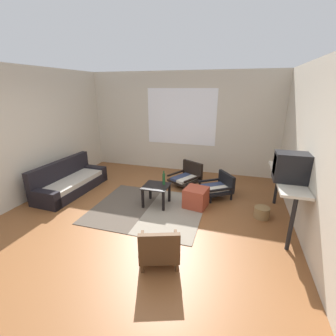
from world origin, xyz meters
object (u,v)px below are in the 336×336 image
at_px(armchair_by_window, 187,176).
at_px(wicker_basket, 262,212).
at_px(ottoman_orange, 196,198).
at_px(glass_bottle, 164,179).
at_px(crt_television, 292,167).
at_px(couch, 70,182).
at_px(console_shelf, 286,181).
at_px(armchair_striped_foreground, 159,248).
at_px(coffee_table, 156,190).
at_px(clay_vase, 284,161).
at_px(armchair_corner, 219,186).

height_order(armchair_by_window, wicker_basket, armchair_by_window).
bearing_deg(ottoman_orange, glass_bottle, -175.15).
bearing_deg(crt_television, couch, 176.36).
bearing_deg(ottoman_orange, crt_television, -14.00).
bearing_deg(crt_television, wicker_basket, 133.33).
bearing_deg(couch, console_shelf, -0.65).
bearing_deg(glass_bottle, armchair_striped_foreground, -74.35).
xyz_separation_m(crt_television, wicker_basket, (-0.30, 0.31, -1.01)).
height_order(armchair_striped_foreground, ottoman_orange, armchair_striped_foreground).
height_order(coffee_table, clay_vase, clay_vase).
bearing_deg(armchair_corner, armchair_striped_foreground, -103.46).
distance_m(coffee_table, armchair_corner, 1.40).
distance_m(armchair_by_window, wicker_basket, 1.99).
height_order(couch, armchair_corner, couch).
bearing_deg(armchair_corner, glass_bottle, -146.84).
bearing_deg(clay_vase, glass_bottle, -170.30).
distance_m(crt_television, glass_bottle, 2.28).
height_order(armchair_by_window, glass_bottle, glass_bottle).
relative_size(armchair_striped_foreground, armchair_corner, 0.88).
bearing_deg(console_shelf, ottoman_orange, 174.42).
bearing_deg(armchair_striped_foreground, coffee_table, 110.74).
bearing_deg(armchair_corner, couch, -167.63).
distance_m(crt_television, clay_vase, 0.71).
height_order(ottoman_orange, wicker_basket, ottoman_orange).
xyz_separation_m(armchair_corner, console_shelf, (1.15, -0.77, 0.54)).
bearing_deg(armchair_striped_foreground, couch, 149.00).
distance_m(couch, armchair_by_window, 2.74).
bearing_deg(wicker_basket, armchair_striped_foreground, -130.34).
bearing_deg(couch, glass_bottle, 1.14).
distance_m(armchair_striped_foreground, clay_vase, 2.78).
distance_m(coffee_table, armchair_by_window, 1.26).
bearing_deg(armchair_corner, coffee_table, -146.34).
bearing_deg(wicker_basket, crt_television, -46.67).
bearing_deg(console_shelf, glass_bottle, 177.52).
bearing_deg(couch, clay_vase, 5.38).
bearing_deg(couch, armchair_corner, 12.37).
bearing_deg(wicker_basket, clay_vase, 52.31).
bearing_deg(couch, wicker_basket, 0.43).
distance_m(armchair_by_window, console_shelf, 2.35).
bearing_deg(armchair_corner, armchair_by_window, 151.89).
bearing_deg(glass_bottle, couch, -178.86).
height_order(couch, console_shelf, console_shelf).
relative_size(ottoman_orange, console_shelf, 0.26).
relative_size(armchair_by_window, ottoman_orange, 1.97).
height_order(armchair_corner, crt_television, crt_television).
bearing_deg(coffee_table, console_shelf, 0.09).
relative_size(clay_vase, glass_bottle, 1.11).
relative_size(armchair_striped_foreground, console_shelf, 0.43).
bearing_deg(ottoman_orange, coffee_table, -168.84).
relative_size(armchair_by_window, armchair_corner, 1.04).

